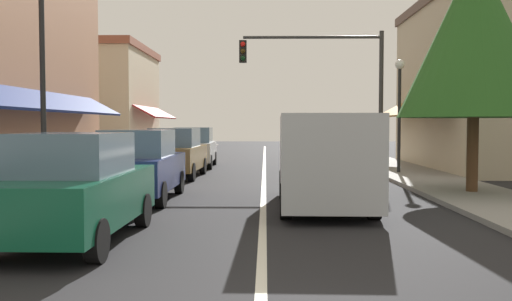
{
  "coord_description": "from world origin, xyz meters",
  "views": [
    {
      "loc": [
        0.05,
        -3.73,
        1.91
      ],
      "look_at": [
        -0.25,
        13.66,
        1.08
      ],
      "focal_mm": 38.88,
      "sensor_mm": 36.0,
      "label": 1
    }
  ],
  "objects_px": {
    "parked_car_second_left": "(139,165)",
    "street_lamp_left_near": "(42,56)",
    "parked_car_far_left": "(194,147)",
    "van_in_lane": "(323,158)",
    "traffic_signal_mast_arm": "(331,74)",
    "parked_car_nearest_left": "(74,188)",
    "street_lamp_right_mid": "(399,96)",
    "parked_car_third_left": "(176,153)",
    "tree_right_near": "(475,35)"
  },
  "relations": [
    {
      "from": "traffic_signal_mast_arm",
      "to": "tree_right_near",
      "type": "relative_size",
      "value": 0.92
    },
    {
      "from": "traffic_signal_mast_arm",
      "to": "street_lamp_left_near",
      "type": "relative_size",
      "value": 1.15
    },
    {
      "from": "street_lamp_right_mid",
      "to": "street_lamp_left_near",
      "type": "bearing_deg",
      "value": -140.06
    },
    {
      "from": "street_lamp_left_near",
      "to": "tree_right_near",
      "type": "xyz_separation_m",
      "value": [
        10.5,
        2.47,
        0.84
      ]
    },
    {
      "from": "traffic_signal_mast_arm",
      "to": "parked_car_far_left",
      "type": "bearing_deg",
      "value": 163.78
    },
    {
      "from": "street_lamp_left_near",
      "to": "street_lamp_right_mid",
      "type": "relative_size",
      "value": 1.19
    },
    {
      "from": "parked_car_nearest_left",
      "to": "tree_right_near",
      "type": "bearing_deg",
      "value": 35.62
    },
    {
      "from": "street_lamp_left_near",
      "to": "parked_car_nearest_left",
      "type": "bearing_deg",
      "value": -61.76
    },
    {
      "from": "traffic_signal_mast_arm",
      "to": "parked_car_second_left",
      "type": "bearing_deg",
      "value": -122.92
    },
    {
      "from": "parked_car_third_left",
      "to": "street_lamp_left_near",
      "type": "xyz_separation_m",
      "value": [
        -1.77,
        -7.37,
        2.55
      ]
    },
    {
      "from": "parked_car_third_left",
      "to": "traffic_signal_mast_arm",
      "type": "distance_m",
      "value": 7.35
    },
    {
      "from": "parked_car_far_left",
      "to": "van_in_lane",
      "type": "distance_m",
      "value": 12.72
    },
    {
      "from": "parked_car_second_left",
      "to": "parked_car_far_left",
      "type": "bearing_deg",
      "value": 89.93
    },
    {
      "from": "parked_car_second_left",
      "to": "traffic_signal_mast_arm",
      "type": "distance_m",
      "value": 11.21
    },
    {
      "from": "traffic_signal_mast_arm",
      "to": "tree_right_near",
      "type": "distance_m",
      "value": 8.51
    },
    {
      "from": "parked_car_nearest_left",
      "to": "tree_right_near",
      "type": "xyz_separation_m",
      "value": [
        8.61,
        6.0,
        3.38
      ]
    },
    {
      "from": "street_lamp_left_near",
      "to": "parked_car_third_left",
      "type": "bearing_deg",
      "value": 76.52
    },
    {
      "from": "parked_car_third_left",
      "to": "traffic_signal_mast_arm",
      "type": "bearing_deg",
      "value": 29.53
    },
    {
      "from": "parked_car_far_left",
      "to": "van_in_lane",
      "type": "xyz_separation_m",
      "value": [
        4.5,
        -11.89,
        0.27
      ]
    },
    {
      "from": "tree_right_near",
      "to": "street_lamp_right_mid",
      "type": "bearing_deg",
      "value": 95.28
    },
    {
      "from": "parked_car_third_left",
      "to": "tree_right_near",
      "type": "bearing_deg",
      "value": -27.65
    },
    {
      "from": "street_lamp_left_near",
      "to": "tree_right_near",
      "type": "distance_m",
      "value": 10.82
    },
    {
      "from": "parked_car_far_left",
      "to": "street_lamp_left_near",
      "type": "relative_size",
      "value": 0.81
    },
    {
      "from": "van_in_lane",
      "to": "street_lamp_right_mid",
      "type": "bearing_deg",
      "value": 66.84
    },
    {
      "from": "parked_car_second_left",
      "to": "van_in_lane",
      "type": "relative_size",
      "value": 0.79
    },
    {
      "from": "parked_car_third_left",
      "to": "street_lamp_left_near",
      "type": "distance_m",
      "value": 8.0
    },
    {
      "from": "parked_car_nearest_left",
      "to": "van_in_lane",
      "type": "distance_m",
      "value": 5.85
    },
    {
      "from": "parked_car_nearest_left",
      "to": "traffic_signal_mast_arm",
      "type": "bearing_deg",
      "value": 68.38
    },
    {
      "from": "street_lamp_left_near",
      "to": "street_lamp_right_mid",
      "type": "height_order",
      "value": "street_lamp_left_near"
    },
    {
      "from": "parked_car_second_left",
      "to": "street_lamp_left_near",
      "type": "xyz_separation_m",
      "value": [
        -1.81,
        -1.45,
        2.55
      ]
    },
    {
      "from": "parked_car_far_left",
      "to": "parked_car_third_left",
      "type": "bearing_deg",
      "value": -91.82
    },
    {
      "from": "van_in_lane",
      "to": "street_lamp_right_mid",
      "type": "distance_m",
      "value": 9.01
    },
    {
      "from": "parked_car_second_left",
      "to": "tree_right_near",
      "type": "distance_m",
      "value": 9.38
    },
    {
      "from": "parked_car_third_left",
      "to": "van_in_lane",
      "type": "height_order",
      "value": "van_in_lane"
    },
    {
      "from": "parked_car_second_left",
      "to": "tree_right_near",
      "type": "height_order",
      "value": "tree_right_near"
    },
    {
      "from": "parked_car_second_left",
      "to": "traffic_signal_mast_arm",
      "type": "xyz_separation_m",
      "value": [
        5.85,
        9.04,
        3.08
      ]
    },
    {
      "from": "parked_car_far_left",
      "to": "tree_right_near",
      "type": "distance_m",
      "value": 13.47
    },
    {
      "from": "parked_car_nearest_left",
      "to": "parked_car_third_left",
      "type": "bearing_deg",
      "value": 91.44
    },
    {
      "from": "parked_car_second_left",
      "to": "parked_car_far_left",
      "type": "height_order",
      "value": "same"
    },
    {
      "from": "street_lamp_left_near",
      "to": "parked_car_far_left",
      "type": "bearing_deg",
      "value": 81.54
    },
    {
      "from": "parked_car_second_left",
      "to": "van_in_lane",
      "type": "distance_m",
      "value": 4.65
    },
    {
      "from": "parked_car_nearest_left",
      "to": "parked_car_far_left",
      "type": "height_order",
      "value": "same"
    },
    {
      "from": "parked_car_far_left",
      "to": "street_lamp_left_near",
      "type": "bearing_deg",
      "value": -99.72
    },
    {
      "from": "parked_car_nearest_left",
      "to": "parked_car_far_left",
      "type": "distance_m",
      "value": 15.72
    },
    {
      "from": "van_in_lane",
      "to": "traffic_signal_mast_arm",
      "type": "distance_m",
      "value": 10.66
    },
    {
      "from": "parked_car_far_left",
      "to": "parked_car_nearest_left",
      "type": "bearing_deg",
      "value": -90.96
    },
    {
      "from": "parked_car_second_left",
      "to": "tree_right_near",
      "type": "xyz_separation_m",
      "value": [
        8.69,
        1.02,
        3.38
      ]
    },
    {
      "from": "parked_car_second_left",
      "to": "street_lamp_right_mid",
      "type": "distance_m",
      "value": 10.87
    },
    {
      "from": "van_in_lane",
      "to": "parked_car_nearest_left",
      "type": "bearing_deg",
      "value": -137.82
    },
    {
      "from": "parked_car_far_left",
      "to": "van_in_lane",
      "type": "height_order",
      "value": "van_in_lane"
    }
  ]
}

